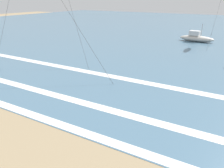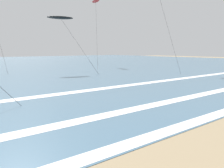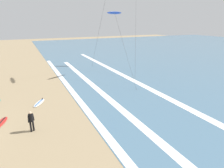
{
  "view_description": "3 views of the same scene",
  "coord_description": "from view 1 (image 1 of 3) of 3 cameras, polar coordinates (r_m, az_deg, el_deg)",
  "views": [
    {
      "loc": [
        6.81,
        1.63,
        6.63
      ],
      "look_at": [
        0.55,
        11.93,
        2.21
      ],
      "focal_mm": 38.72,
      "sensor_mm": 36.0,
      "label": 1
    },
    {
      "loc": [
        -6.01,
        5.16,
        2.81
      ],
      "look_at": [
        0.3,
        13.1,
        1.32
      ],
      "focal_mm": 37.76,
      "sensor_mm": 36.0,
      "label": 2
    },
    {
      "loc": [
        15.35,
        5.41,
        7.74
      ],
      "look_at": [
        1.27,
        12.07,
        2.59
      ],
      "focal_mm": 30.64,
      "sensor_mm": 36.0,
      "label": 3
    }
  ],
  "objects": [
    {
      "name": "offshore_boat",
      "position": [
        39.8,
        19.31,
        10.25
      ],
      "size": [
        5.3,
        2.04,
        2.7
      ],
      "color": "beige",
      "rests_on": "ground"
    },
    {
      "name": "ocean_surface",
      "position": [
        53.9,
        24.3,
        11.35
      ],
      "size": [
        140.0,
        90.0,
        0.01
      ],
      "primitive_type": "cube",
      "color": "slate",
      "rests_on": "ground"
    },
    {
      "name": "wave_foam_shoreline",
      "position": [
        13.44,
        -10.97,
        -9.76
      ],
      "size": [
        47.65,
        0.63,
        0.01
      ],
      "primitive_type": "cube",
      "color": "white",
      "rests_on": "ocean_surface"
    },
    {
      "name": "wave_foam_outer_break",
      "position": [
        19.69,
        7.87,
        0.3
      ],
      "size": [
        59.0,
        0.86,
        0.01
      ],
      "primitive_type": "cube",
      "color": "white",
      "rests_on": "ocean_surface"
    },
    {
      "name": "wave_foam_mid_break",
      "position": [
        14.31,
        4.44,
        -7.48
      ],
      "size": [
        46.5,
        0.74,
        0.01
      ],
      "primitive_type": "cube",
      "color": "white",
      "rests_on": "ocean_surface"
    }
  ]
}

